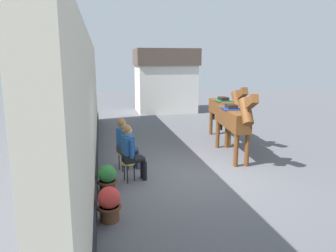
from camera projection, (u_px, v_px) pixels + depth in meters
name	position (u px, v px, depth m)	size (l,w,h in m)	color
ground_plane	(169.00, 145.00, 10.87)	(40.00, 40.00, 0.00)	#56565B
pub_facade_wall	(88.00, 110.00, 8.61)	(0.34, 14.00, 3.40)	beige
distant_cottage	(165.00, 80.00, 17.91)	(3.40, 2.60, 3.50)	silver
seated_visitor_near	(131.00, 150.00, 7.47)	(0.61, 0.48, 1.39)	gold
seated_visitor_far	(125.00, 141.00, 8.26)	(0.61, 0.49, 1.39)	gold
saddled_horse_near	(233.00, 119.00, 9.30)	(0.67, 2.99, 2.06)	brown
saddled_horse_far	(225.00, 109.00, 11.24)	(0.52, 3.00, 2.06)	brown
flower_planter_near	(109.00, 203.00, 5.66)	(0.43, 0.43, 0.64)	brown
flower_planter_middle	(107.00, 178.00, 6.87)	(0.43, 0.43, 0.64)	brown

